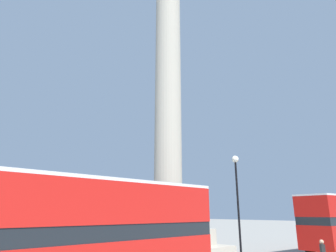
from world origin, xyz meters
name	(u,v)px	position (x,y,z in m)	size (l,w,h in m)	color
monument_column	(168,138)	(0.00, 0.00, 8.07)	(6.09, 6.09, 24.19)	#ADA593
bus_a	(83,233)	(-8.32, -5.24, 2.32)	(11.45, 3.41, 4.19)	red
street_lamp	(237,195)	(3.95, -2.69, 4.16)	(0.48, 0.48, 6.87)	black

